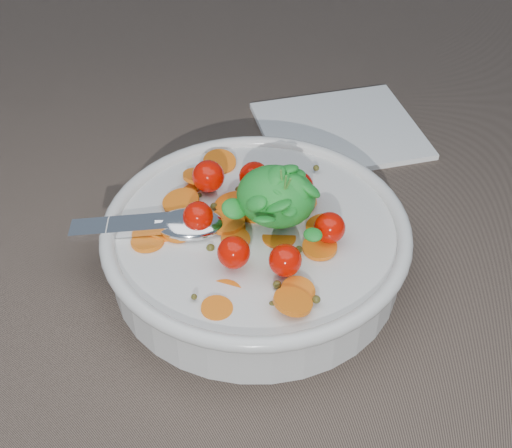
# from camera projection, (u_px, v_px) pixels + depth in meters

# --- Properties ---
(ground) EXTENTS (6.00, 6.00, 0.00)m
(ground) POSITION_uv_depth(u_px,v_px,m) (225.00, 269.00, 0.66)
(ground) COLOR #746153
(ground) RESTS_ON ground
(bowl) EXTENTS (0.29, 0.27, 0.12)m
(bowl) POSITION_uv_depth(u_px,v_px,m) (256.00, 242.00, 0.64)
(bowl) COLOR silver
(bowl) RESTS_ON ground
(napkin) EXTENTS (0.23, 0.22, 0.01)m
(napkin) POSITION_uv_depth(u_px,v_px,m) (340.00, 130.00, 0.82)
(napkin) COLOR white
(napkin) RESTS_ON ground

